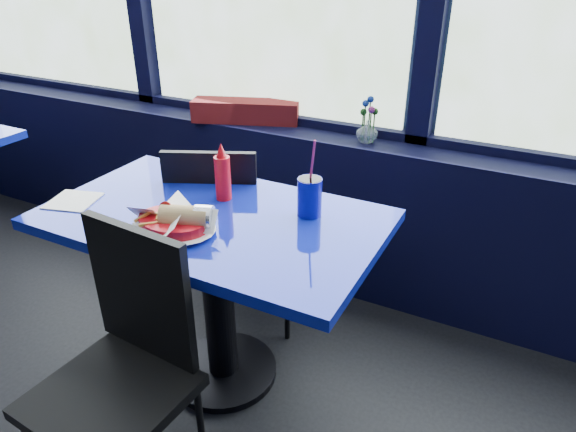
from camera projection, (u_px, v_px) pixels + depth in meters
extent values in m
cube|color=black|center=(262.00, 194.00, 2.78)|extent=(5.00, 0.26, 0.80)
cube|color=black|center=(268.00, 117.00, 2.65)|extent=(4.80, 0.08, 0.06)
cylinder|color=black|center=(224.00, 370.00, 2.15)|extent=(0.44, 0.44, 0.03)
cylinder|color=black|center=(219.00, 308.00, 2.00)|extent=(0.12, 0.12, 0.68)
cube|color=#0E1B9A|center=(212.00, 219.00, 1.82)|extent=(1.20, 0.70, 0.04)
cube|color=black|center=(111.00, 396.00, 1.49)|extent=(0.43, 0.43, 0.04)
cube|color=black|center=(141.00, 292.00, 1.53)|extent=(0.39, 0.06, 0.44)
cylinder|color=black|center=(125.00, 390.00, 1.80)|extent=(0.02, 0.02, 0.41)
cube|color=black|center=(251.00, 238.00, 2.31)|extent=(0.53, 0.53, 0.04)
cube|color=black|center=(211.00, 202.00, 2.10)|extent=(0.36, 0.18, 0.43)
cylinder|color=black|center=(290.00, 260.00, 2.56)|extent=(0.02, 0.02, 0.41)
cylinder|color=black|center=(287.00, 302.00, 2.26)|extent=(0.02, 0.02, 0.41)
cylinder|color=black|center=(223.00, 258.00, 2.57)|extent=(0.02, 0.02, 0.41)
cylinder|color=black|center=(210.00, 300.00, 2.27)|extent=(0.02, 0.02, 0.41)
cube|color=maroon|center=(246.00, 111.00, 2.59)|extent=(0.55, 0.31, 0.11)
imported|color=silver|center=(367.00, 132.00, 2.32)|extent=(0.12, 0.12, 0.10)
cylinder|color=#1E5919|center=(364.00, 124.00, 2.31)|extent=(0.01, 0.01, 0.16)
sphere|color=#1C40A5|center=(366.00, 103.00, 2.26)|extent=(0.03, 0.03, 0.03)
cylinder|color=#1E5919|center=(370.00, 128.00, 2.29)|extent=(0.01, 0.01, 0.14)
sphere|color=#C93B94|center=(371.00, 110.00, 2.25)|extent=(0.03, 0.03, 0.03)
cylinder|color=#1E5919|center=(369.00, 122.00, 2.31)|extent=(0.01, 0.01, 0.18)
sphere|color=#1C40A5|center=(371.00, 99.00, 2.26)|extent=(0.03, 0.03, 0.03)
cylinder|color=#1E5919|center=(362.00, 128.00, 2.33)|extent=(0.01, 0.01, 0.12)
sphere|color=#1E5919|center=(363.00, 112.00, 2.30)|extent=(0.03, 0.03, 0.03)
cylinder|color=#1E5919|center=(373.00, 129.00, 2.30)|extent=(0.01, 0.01, 0.13)
sphere|color=#1E5919|center=(375.00, 112.00, 2.26)|extent=(0.03, 0.03, 0.03)
cylinder|color=red|center=(174.00, 224.00, 1.70)|extent=(0.27, 0.27, 0.05)
cylinder|color=white|center=(174.00, 227.00, 1.70)|extent=(0.26, 0.26, 0.00)
cylinder|color=white|center=(204.00, 218.00, 1.67)|extent=(0.08, 0.10, 0.08)
sphere|color=#59311E|center=(167.00, 216.00, 1.67)|extent=(0.06, 0.06, 0.06)
cylinder|color=#B61713|center=(166.00, 208.00, 1.67)|extent=(0.05, 0.05, 0.01)
cylinder|color=red|center=(223.00, 178.00, 1.89)|extent=(0.06, 0.06, 0.17)
cone|color=red|center=(221.00, 150.00, 1.84)|extent=(0.04, 0.04, 0.05)
cylinder|color=#0E0F9C|center=(310.00, 197.00, 1.78)|extent=(0.09, 0.09, 0.14)
cylinder|color=black|center=(310.00, 180.00, 1.75)|extent=(0.08, 0.08, 0.01)
cylinder|color=#E12F6B|center=(312.00, 164.00, 1.71)|extent=(0.05, 0.06, 0.19)
cube|color=white|center=(73.00, 201.00, 1.90)|extent=(0.21, 0.21, 0.00)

